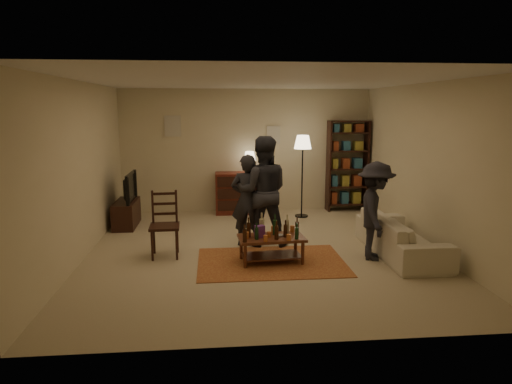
{
  "coord_description": "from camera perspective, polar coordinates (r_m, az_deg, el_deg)",
  "views": [
    {
      "loc": [
        -0.74,
        -7.1,
        2.31
      ],
      "look_at": [
        -0.06,
        0.1,
        0.96
      ],
      "focal_mm": 32.0,
      "sensor_mm": 36.0,
      "label": 1
    }
  ],
  "objects": [
    {
      "name": "person_right",
      "position": [
        7.61,
        0.82,
        0.09
      ],
      "size": [
        0.95,
        0.77,
        1.84
      ],
      "primitive_type": "imported",
      "rotation": [
        0.0,
        0.0,
        3.05
      ],
      "color": "#282930",
      "rests_on": "ground"
    },
    {
      "name": "tv_stand",
      "position": [
        9.27,
        -15.89,
        -1.8
      ],
      "size": [
        0.4,
        1.0,
        1.06
      ],
      "color": "black",
      "rests_on": "ground"
    },
    {
      "name": "person_by_sofa",
      "position": [
        7.16,
        14.67,
        -2.32
      ],
      "size": [
        0.79,
        1.08,
        1.5
      ],
      "primitive_type": "imported",
      "rotation": [
        0.0,
        0.0,
        1.31
      ],
      "color": "#222229",
      "rests_on": "ground"
    },
    {
      "name": "dresser",
      "position": [
        10.0,
        -2.18,
        0.02
      ],
      "size": [
        1.0,
        0.5,
        1.36
      ],
      "color": "maroon",
      "rests_on": "ground"
    },
    {
      "name": "rug",
      "position": [
        6.96,
        1.92,
        -8.72
      ],
      "size": [
        2.2,
        1.5,
        0.01
      ],
      "primitive_type": "cube",
      "color": "#943B20",
      "rests_on": "ground"
    },
    {
      "name": "bookshelf",
      "position": [
        10.4,
        11.34,
        3.34
      ],
      "size": [
        0.9,
        0.34,
        2.02
      ],
      "color": "black",
      "rests_on": "ground"
    },
    {
      "name": "room_shell",
      "position": [
        10.1,
        -4.93,
        7.74
      ],
      "size": [
        6.0,
        6.0,
        6.0
      ],
      "color": "beige",
      "rests_on": "ground"
    },
    {
      "name": "floor",
      "position": [
        7.51,
        0.52,
        -7.32
      ],
      "size": [
        6.0,
        6.0,
        0.0
      ],
      "primitive_type": "plane",
      "color": "#C6B793",
      "rests_on": "ground"
    },
    {
      "name": "dining_chair",
      "position": [
        7.26,
        -11.35,
        -3.61
      ],
      "size": [
        0.47,
        0.47,
        1.04
      ],
      "rotation": [
        0.0,
        0.0,
        0.04
      ],
      "color": "black",
      "rests_on": "ground"
    },
    {
      "name": "sofa",
      "position": [
        7.59,
        17.68,
        -5.24
      ],
      "size": [
        0.81,
        2.08,
        0.61
      ],
      "primitive_type": "imported",
      "rotation": [
        0.0,
        0.0,
        1.57
      ],
      "color": "beige",
      "rests_on": "ground"
    },
    {
      "name": "floor_lamp",
      "position": [
        9.57,
        5.86,
        5.52
      ],
      "size": [
        0.36,
        0.36,
        1.73
      ],
      "color": "black",
      "rests_on": "ground"
    },
    {
      "name": "person_left",
      "position": [
        7.61,
        -1.05,
        -1.04
      ],
      "size": [
        0.63,
        0.48,
        1.55
      ],
      "primitive_type": "imported",
      "rotation": [
        0.0,
        0.0,
        2.93
      ],
      "color": "#212328",
      "rests_on": "ground"
    },
    {
      "name": "coffee_table",
      "position": [
        6.85,
        1.9,
        -5.85
      ],
      "size": [
        1.02,
        0.61,
        0.74
      ],
      "rotation": [
        0.0,
        0.0,
        0.08
      ],
      "color": "brown",
      "rests_on": "ground"
    }
  ]
}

